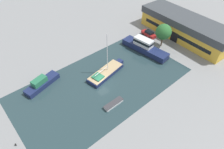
{
  "coord_description": "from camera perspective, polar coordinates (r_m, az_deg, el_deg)",
  "views": [
    {
      "loc": [
        25.94,
        -19.46,
        32.27
      ],
      "look_at": [
        0.0,
        2.96,
        1.0
      ],
      "focal_mm": 32.0,
      "sensor_mm": 36.0,
      "label": 1
    }
  ],
  "objects": [
    {
      "name": "ground_plane",
      "position": [
        45.75,
        -2.8,
        -2.56
      ],
      "size": [
        440.0,
        440.0,
        0.0
      ],
      "primitive_type": "plane",
      "color": "gray"
    },
    {
      "name": "water_canal",
      "position": [
        45.75,
        -2.8,
        -2.55
      ],
      "size": [
        21.35,
        39.41,
        0.01
      ],
      "primitive_type": "cube",
      "color": "#23383D",
      "rests_on": "ground"
    },
    {
      "name": "warehouse_building",
      "position": [
        63.81,
        20.15,
        12.55
      ],
      "size": [
        28.46,
        10.73,
        6.14
      ],
      "rotation": [
        0.0,
        0.0,
        -0.06
      ],
      "color": "gold",
      "rests_on": "ground"
    },
    {
      "name": "quay_tree_near_building",
      "position": [
        56.91,
        14.51,
        11.69
      ],
      "size": [
        4.32,
        4.32,
        6.61
      ],
      "color": "brown",
      "rests_on": "ground"
    },
    {
      "name": "parked_car",
      "position": [
        62.36,
        10.45,
        11.43
      ],
      "size": [
        4.91,
        2.14,
        1.79
      ],
      "rotation": [
        0.0,
        0.0,
        1.48
      ],
      "color": "maroon",
      "rests_on": "ground"
    },
    {
      "name": "sailboat_moored",
      "position": [
        47.65,
        -1.73,
        0.63
      ],
      "size": [
        4.89,
        11.26,
        10.77
      ],
      "rotation": [
        0.0,
        0.0,
        0.17
      ],
      "color": "#19234C",
      "rests_on": "water_canal"
    },
    {
      "name": "motor_cruiser",
      "position": [
        55.3,
        9.24,
        7.76
      ],
      "size": [
        13.86,
        4.71,
        3.72
      ],
      "rotation": [
        0.0,
        0.0,
        1.67
      ],
      "color": "#19234C",
      "rests_on": "water_canal"
    },
    {
      "name": "small_dinghy",
      "position": [
        41.26,
        0.44,
        -8.36
      ],
      "size": [
        1.35,
        4.52,
        0.63
      ],
      "rotation": [
        0.0,
        0.0,
        3.15
      ],
      "color": "silver",
      "rests_on": "water_canal"
    },
    {
      "name": "cabin_boat",
      "position": [
        47.2,
        -19.47,
        -2.36
      ],
      "size": [
        4.43,
        8.71,
        2.44
      ],
      "rotation": [
        0.0,
        0.0,
        0.26
      ],
      "color": "#19234C",
      "rests_on": "water_canal"
    },
    {
      "name": "mooring_bollard",
      "position": [
        39.89,
        -25.83,
        -17.57
      ],
      "size": [
        0.23,
        0.23,
        0.58
      ],
      "color": "black",
      "rests_on": "ground"
    }
  ]
}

